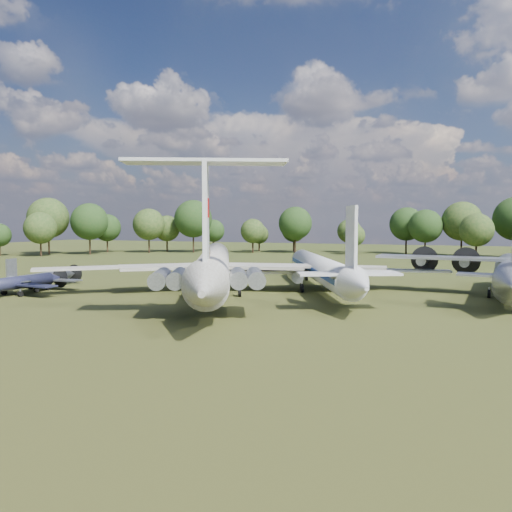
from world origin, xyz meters
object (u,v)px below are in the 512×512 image
(an12_transport, at_px, (510,279))
(small_prop_west, at_px, (14,286))
(person_on_il62, at_px, (208,251))
(il62_airliner, at_px, (213,272))
(small_prop_northwest, at_px, (41,281))
(tu104_jet, at_px, (321,274))

(an12_transport, xyz_separation_m, small_prop_west, (-59.58, -19.36, -1.20))
(an12_transport, height_order, person_on_il62, person_on_il62)
(il62_airliner, relative_size, an12_transport, 1.61)
(il62_airliner, xyz_separation_m, small_prop_west, (-23.47, -9.76, -1.68))
(person_on_il62, bearing_deg, an12_transport, -175.18)
(small_prop_west, height_order, small_prop_northwest, small_prop_west)
(il62_airliner, relative_size, tu104_jet, 1.26)
(small_prop_west, xyz_separation_m, small_prop_northwest, (-1.07, 5.73, -0.05))
(il62_airliner, height_order, tu104_jet, il62_airliner)
(tu104_jet, height_order, person_on_il62, person_on_il62)
(person_on_il62, bearing_deg, il62_airliner, -101.74)
(tu104_jet, bearing_deg, person_on_il62, -128.65)
(tu104_jet, height_order, small_prop_northwest, tu104_jet)
(person_on_il62, bearing_deg, small_prop_northwest, -54.33)
(an12_transport, distance_m, small_prop_northwest, 62.18)
(tu104_jet, relative_size, small_prop_northwest, 2.94)
(tu104_jet, xyz_separation_m, an12_transport, (23.47, 1.95, 0.07))
(il62_airliner, distance_m, small_prop_northwest, 24.94)
(il62_airliner, bearing_deg, person_on_il62, -90.00)
(tu104_jet, bearing_deg, small_prop_northwest, 174.21)
(small_prop_west, bearing_deg, an12_transport, 24.78)
(il62_airliner, distance_m, person_on_il62, 16.73)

